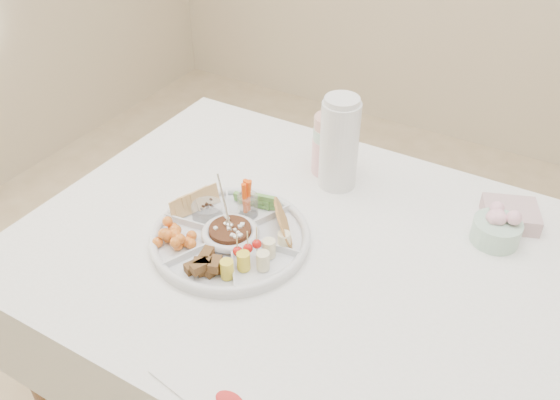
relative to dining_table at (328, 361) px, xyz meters
The scene contains 14 objects.
dining_table is the anchor object (origin of this frame).
party_tray 0.48m from the dining_table, 162.22° to the right, with size 0.38×0.38×0.04m, color silver.
bean_dip 0.48m from the dining_table, 162.22° to the right, with size 0.10×0.10×0.04m, color #43240D.
tortillas 0.45m from the dining_table, behind, with size 0.11×0.11×0.06m, color #B26F35, non-canonical shape.
carrot_cucumber 0.52m from the dining_table, 169.12° to the left, with size 0.10×0.10×0.09m, color #FE510C, non-canonical shape.
pita_raisins 0.56m from the dining_table, behind, with size 0.11×0.11×0.06m, color #BC8546, non-canonical shape.
cherries 0.56m from the dining_table, 155.63° to the right, with size 0.11×0.11×0.05m, color orange, non-canonical shape.
granola_chunks 0.52m from the dining_table, 137.70° to the right, with size 0.11×0.11×0.05m, color #412F16, non-canonical shape.
banana_tomato 0.47m from the dining_table, 134.23° to the right, with size 0.10×0.10×0.08m, color #FFE397, non-canonical shape.
cup_stack 0.62m from the dining_table, 120.20° to the left, with size 0.09×0.09×0.24m, color beige.
thermos 0.60m from the dining_table, 115.76° to the left, with size 0.10×0.10×0.27m, color silver.
flower_bowl 0.58m from the dining_table, 39.65° to the left, with size 0.12×0.12×0.09m, color silver.
napkin_stack 0.62m from the dining_table, 47.44° to the left, with size 0.13×0.11×0.04m, color #C5A0A4.
placemat 0.59m from the dining_table, 93.12° to the right, with size 0.27×0.09×0.01m, color silver.
Camera 1 is at (0.41, -0.96, 1.70)m, focal length 38.00 mm.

